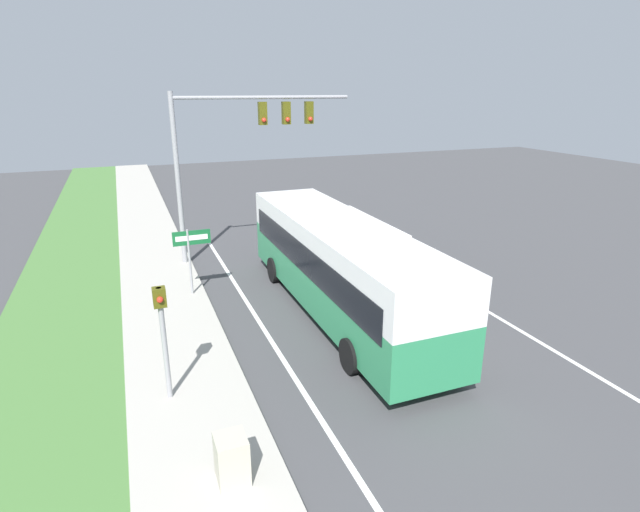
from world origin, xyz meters
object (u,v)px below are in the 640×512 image
pedestrian_signal (163,325)px  utility_cabinet (232,459)px  bus (339,261)px  signal_gantry (238,138)px  street_sign (191,249)px

pedestrian_signal → utility_cabinet: size_ratio=3.12×
bus → utility_cabinet: bearing=-128.1°
signal_gantry → utility_cabinet: signal_gantry is taller
pedestrian_signal → utility_cabinet: pedestrian_signal is taller
signal_gantry → pedestrian_signal: bearing=-112.8°
signal_gantry → pedestrian_signal: 10.94m
utility_cabinet → street_sign: bearing=86.1°
bus → pedestrian_signal: (-5.63, -3.02, 0.17)m
street_sign → utility_cabinet: street_sign is taller
signal_gantry → street_sign: signal_gantry is taller
bus → pedestrian_signal: size_ratio=3.88×
pedestrian_signal → utility_cabinet: (0.81, -3.13, -1.38)m
bus → signal_gantry: size_ratio=1.51×
signal_gantry → street_sign: bearing=-126.6°
street_sign → pedestrian_signal: bearing=-103.2°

